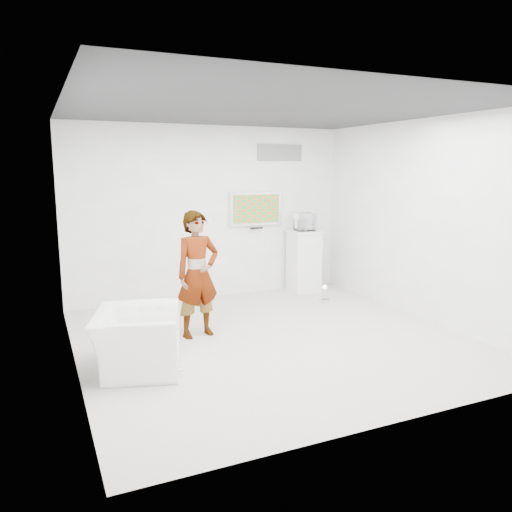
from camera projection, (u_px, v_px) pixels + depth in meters
name	position (u px, v px, depth m)	size (l,w,h in m)	color
room	(273.00, 228.00, 6.49)	(5.01, 5.01, 3.00)	beige
tv	(256.00, 209.00, 9.02)	(1.00, 0.08, 0.60)	silver
logo_decal	(280.00, 153.00, 9.08)	(0.90, 0.02, 0.30)	slate
person	(198.00, 274.00, 6.73)	(0.63, 0.41, 1.72)	white
armchair	(137.00, 340.00, 5.67)	(1.06, 0.93, 0.69)	white
pedestal	(304.00, 261.00, 9.28)	(0.55, 0.55, 1.14)	white
floor_uplight	(325.00, 294.00, 8.56)	(0.18, 0.18, 0.28)	silver
vitrine	(304.00, 222.00, 9.15)	(0.32, 0.32, 0.32)	white
console	(304.00, 225.00, 9.16)	(0.05, 0.15, 0.20)	white
wii_remote	(208.00, 222.00, 6.87)	(0.04, 0.14, 0.04)	white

